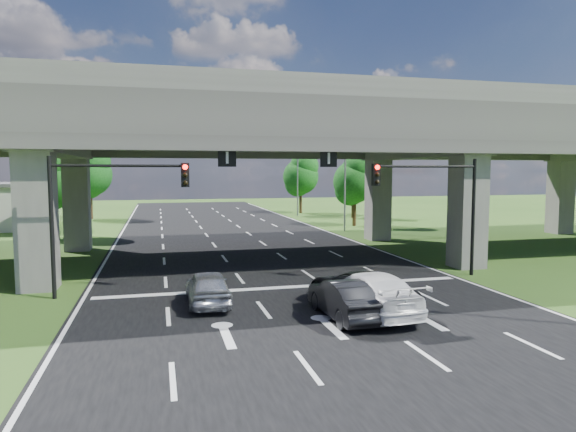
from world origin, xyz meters
name	(u,v)px	position (x,y,z in m)	size (l,w,h in m)	color
ground	(308,307)	(0.00, 0.00, 0.00)	(160.00, 160.00, 0.00)	#2B4C18
road	(260,263)	(0.00, 10.00, 0.01)	(18.00, 120.00, 0.03)	black
overpass	(253,129)	(0.00, 12.00, 7.92)	(80.00, 15.00, 10.00)	#33312F
signal_right	(436,195)	(7.82, 3.94, 4.19)	(5.76, 0.54, 6.00)	black
signal_left	(106,199)	(-7.82, 3.94, 4.19)	(5.76, 0.54, 6.00)	black
streetlight_far	(341,166)	(10.10, 24.00, 5.85)	(3.38, 0.25, 10.00)	gray
streetlight_beyond	(294,167)	(10.10, 40.00, 5.85)	(3.38, 0.25, 10.00)	gray
tree_left_near	(52,178)	(-13.95, 26.00, 4.82)	(4.50, 4.50, 7.80)	black
tree_left_mid	(35,184)	(-16.95, 34.00, 4.17)	(3.91, 3.90, 6.76)	black
tree_left_far	(90,173)	(-12.95, 42.00, 5.14)	(4.80, 4.80, 8.32)	black
tree_right_near	(355,180)	(13.05, 28.00, 4.50)	(4.20, 4.20, 7.28)	black
tree_right_mid	(354,182)	(16.05, 36.00, 4.17)	(3.91, 3.90, 6.76)	black
tree_right_far	(301,175)	(12.05, 44.00, 4.82)	(4.50, 4.50, 7.80)	black
car_silver	(208,287)	(-3.80, 1.31, 0.73)	(1.65, 4.09, 1.39)	#ADB0B5
car_dark	(346,299)	(0.87, -1.83, 0.75)	(1.53, 4.38, 1.44)	black
car_white	(370,293)	(1.98, -1.46, 0.81)	(2.19, 5.39, 1.57)	white
car_trailing	(360,290)	(1.90, -0.72, 0.77)	(2.46, 5.34, 1.48)	black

